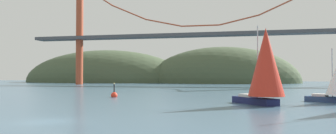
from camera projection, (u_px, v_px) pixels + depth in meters
The scene contains 6 objects.
ground_plane at pixel (49, 122), 26.01m from camera, with size 360.00×360.00×0.00m, color #426075.
headland_left at pixel (105, 82), 169.85m from camera, with size 87.67×44.00×33.09m, color #425138.
headland_center at pixel (222, 83), 156.44m from camera, with size 72.52×44.00×34.27m, color #425138.
suspension_bridge at pixel (200, 33), 119.05m from camera, with size 132.05×6.00×39.93m.
sailboat_scarlet_sail at pixel (265, 65), 39.93m from camera, with size 7.25×8.25×9.92m.
channel_buoy at pixel (114, 95), 54.64m from camera, with size 1.10×1.10×2.64m.
Camera 1 is at (15.06, -23.33, 3.70)m, focal length 35.10 mm.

